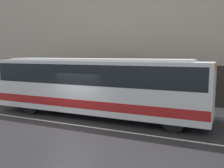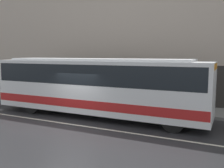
% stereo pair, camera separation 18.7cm
% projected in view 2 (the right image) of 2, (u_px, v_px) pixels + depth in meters
% --- Properties ---
extents(ground_plane, '(60.00, 60.00, 0.00)m').
position_uv_depth(ground_plane, '(69.00, 124.00, 12.55)').
color(ground_plane, '#262628').
extents(sidewalk, '(60.00, 2.60, 0.17)m').
position_uv_depth(sidewalk, '(114.00, 104.00, 17.28)').
color(sidewalk, gray).
rests_on(sidewalk, ground_plane).
extents(building_facade, '(60.00, 0.35, 11.15)m').
position_uv_depth(building_facade, '(122.00, 28.00, 17.94)').
color(building_facade, '#B7A899').
rests_on(building_facade, ground_plane).
extents(lane_stripe, '(54.00, 0.14, 0.01)m').
position_uv_depth(lane_stripe, '(69.00, 124.00, 12.55)').
color(lane_stripe, beige).
rests_on(lane_stripe, ground_plane).
extents(transit_bus, '(12.31, 2.59, 3.26)m').
position_uv_depth(transit_bus, '(96.00, 84.00, 13.96)').
color(transit_bus, white).
rests_on(transit_bus, ground_plane).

